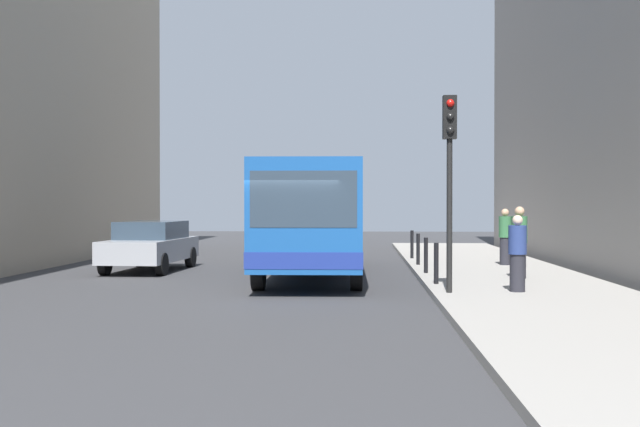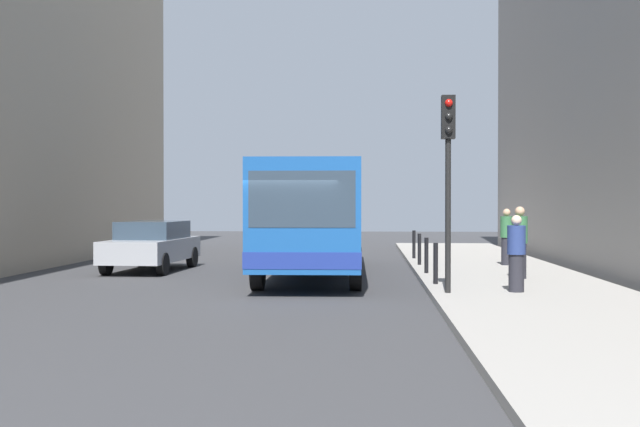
# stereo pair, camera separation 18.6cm
# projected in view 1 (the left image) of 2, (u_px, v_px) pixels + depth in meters

# --- Properties ---
(ground_plane) EXTENTS (80.00, 80.00, 0.00)m
(ground_plane) POSITION_uv_depth(u_px,v_px,m) (285.00, 293.00, 17.63)
(ground_plane) COLOR #38383A
(sidewalk) EXTENTS (4.40, 40.00, 0.15)m
(sidewalk) POSITION_uv_depth(u_px,v_px,m) (528.00, 291.00, 17.34)
(sidewalk) COLOR #9E9991
(sidewalk) RESTS_ON ground
(bus) EXTENTS (2.71, 11.06, 3.00)m
(bus) POSITION_uv_depth(u_px,v_px,m) (314.00, 214.00, 22.13)
(bus) COLOR #19519E
(bus) RESTS_ON ground
(car_beside_bus) EXTENTS (2.05, 4.49, 1.48)m
(car_beside_bus) POSITION_uv_depth(u_px,v_px,m) (151.00, 245.00, 23.49)
(car_beside_bus) COLOR #A5A8AD
(car_beside_bus) RESTS_ON ground
(traffic_light) EXTENTS (0.28, 0.33, 4.10)m
(traffic_light) POSITION_uv_depth(u_px,v_px,m) (450.00, 156.00, 16.33)
(traffic_light) COLOR black
(traffic_light) RESTS_ON sidewalk
(bollard_near) EXTENTS (0.11, 0.11, 0.95)m
(bollard_near) POSITION_uv_depth(u_px,v_px,m) (436.00, 263.00, 18.18)
(bollard_near) COLOR black
(bollard_near) RESTS_ON sidewalk
(bollard_mid) EXTENTS (0.11, 0.11, 0.95)m
(bollard_mid) POSITION_uv_depth(u_px,v_px,m) (426.00, 255.00, 21.06)
(bollard_mid) COLOR black
(bollard_mid) RESTS_ON sidewalk
(bollard_far) EXTENTS (0.11, 0.11, 0.95)m
(bollard_far) POSITION_uv_depth(u_px,v_px,m) (418.00, 249.00, 23.94)
(bollard_far) COLOR black
(bollard_far) RESTS_ON sidewalk
(bollard_farthest) EXTENTS (0.11, 0.11, 0.95)m
(bollard_farthest) POSITION_uv_depth(u_px,v_px,m) (412.00, 244.00, 26.82)
(bollard_farthest) COLOR black
(bollard_farthest) RESTS_ON sidewalk
(pedestrian_near_signal) EXTENTS (0.38, 0.38, 1.61)m
(pedestrian_near_signal) POSITION_uv_depth(u_px,v_px,m) (517.00, 254.00, 16.55)
(pedestrian_near_signal) COLOR #26262D
(pedestrian_near_signal) RESTS_ON sidewalk
(pedestrian_mid_sidewalk) EXTENTS (0.38, 0.38, 1.79)m
(pedestrian_mid_sidewalk) POSITION_uv_depth(u_px,v_px,m) (519.00, 242.00, 19.52)
(pedestrian_mid_sidewalk) COLOR #26262D
(pedestrian_mid_sidewalk) RESTS_ON sidewalk
(pedestrian_far_sidewalk) EXTENTS (0.38, 0.38, 1.71)m
(pedestrian_far_sidewalk) POSITION_uv_depth(u_px,v_px,m) (505.00, 237.00, 23.86)
(pedestrian_far_sidewalk) COLOR #26262D
(pedestrian_far_sidewalk) RESTS_ON sidewalk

